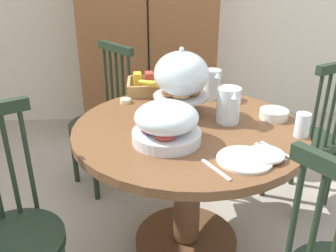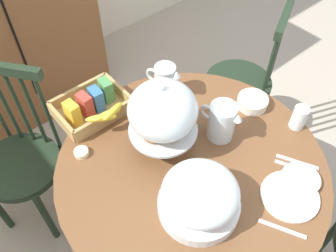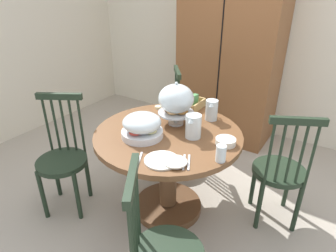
% 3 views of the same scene
% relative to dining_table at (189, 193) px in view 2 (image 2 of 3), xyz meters
% --- Properties ---
extents(ground_plane, '(10.00, 10.00, 0.00)m').
position_rel_dining_table_xyz_m(ground_plane, '(0.11, 0.06, -0.51)').
color(ground_plane, '#A89E8E').
extents(dining_table, '(1.10, 1.10, 0.74)m').
position_rel_dining_table_xyz_m(dining_table, '(0.00, 0.00, 0.00)').
color(dining_table, brown).
rests_on(dining_table, ground_plane).
extents(windsor_chair_near_window, '(0.47, 0.47, 0.97)m').
position_rel_dining_table_xyz_m(windsor_chair_near_window, '(-0.50, 0.69, -0.05)').
color(windsor_chair_near_window, '#1E2D1E').
rests_on(windsor_chair_near_window, ground_plane).
extents(windsor_chair_far_side, '(0.45, 0.45, 0.97)m').
position_rel_dining_table_xyz_m(windsor_chair_far_side, '(0.77, 0.36, -0.05)').
color(windsor_chair_far_side, '#1E2D1E').
rests_on(windsor_chair_far_side, ground_plane).
extents(pastry_stand_with_dome, '(0.28, 0.28, 0.34)m').
position_rel_dining_table_xyz_m(pastry_stand_with_dome, '(-0.03, 0.15, 0.43)').
color(pastry_stand_with_dome, silver).
rests_on(pastry_stand_with_dome, dining_table).
extents(fruit_platter_covered, '(0.30, 0.30, 0.18)m').
position_rel_dining_table_xyz_m(fruit_platter_covered, '(-0.12, -0.16, 0.32)').
color(fruit_platter_covered, silver).
rests_on(fruit_platter_covered, dining_table).
extents(orange_juice_pitcher, '(0.10, 0.18, 0.17)m').
position_rel_dining_table_xyz_m(orange_juice_pitcher, '(0.17, 0.38, 0.31)').
color(orange_juice_pitcher, silver).
rests_on(orange_juice_pitcher, dining_table).
extents(milk_pitcher, '(0.11, 0.20, 0.17)m').
position_rel_dining_table_xyz_m(milk_pitcher, '(0.19, 0.03, 0.31)').
color(milk_pitcher, silver).
rests_on(milk_pitcher, dining_table).
extents(cereal_basket, '(0.32, 0.30, 0.12)m').
position_rel_dining_table_xyz_m(cereal_basket, '(-0.15, 0.49, 0.28)').
color(cereal_basket, tan).
rests_on(cereal_basket, dining_table).
extents(china_plate_large, '(0.22, 0.22, 0.01)m').
position_rel_dining_table_xyz_m(china_plate_large, '(0.18, -0.35, 0.24)').
color(china_plate_large, white).
rests_on(china_plate_large, dining_table).
extents(china_plate_small, '(0.15, 0.15, 0.01)m').
position_rel_dining_table_xyz_m(china_plate_small, '(0.27, -0.33, 0.25)').
color(china_plate_small, white).
rests_on(china_plate_small, china_plate_large).
extents(cereal_bowl, '(0.14, 0.14, 0.04)m').
position_rel_dining_table_xyz_m(cereal_bowl, '(0.43, 0.06, 0.26)').
color(cereal_bowl, white).
rests_on(cereal_bowl, dining_table).
extents(drinking_glass, '(0.06, 0.06, 0.11)m').
position_rel_dining_table_xyz_m(drinking_glass, '(0.49, -0.15, 0.29)').
color(drinking_glass, silver).
rests_on(drinking_glass, dining_table).
extents(butter_dish, '(0.06, 0.06, 0.02)m').
position_rel_dining_table_xyz_m(butter_dish, '(-0.32, 0.33, 0.25)').
color(butter_dish, beige).
rests_on(butter_dish, dining_table).
extents(table_knife, '(0.09, 0.16, 0.01)m').
position_rel_dining_table_xyz_m(table_knife, '(0.30, -0.29, 0.24)').
color(table_knife, silver).
rests_on(table_knife, dining_table).
extents(dinner_fork, '(0.09, 0.16, 0.01)m').
position_rel_dining_table_xyz_m(dinner_fork, '(0.33, -0.27, 0.24)').
color(dinner_fork, silver).
rests_on(dinner_fork, dining_table).
extents(soup_spoon, '(0.09, 0.16, 0.01)m').
position_rel_dining_table_xyz_m(soup_spoon, '(0.05, -0.41, 0.24)').
color(soup_spoon, silver).
rests_on(soup_spoon, dining_table).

